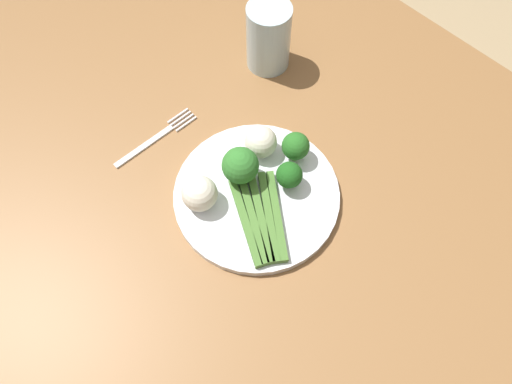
% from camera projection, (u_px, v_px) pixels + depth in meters
% --- Properties ---
extents(ground_plane, '(6.00, 6.00, 0.02)m').
position_uv_depth(ground_plane, '(251.00, 306.00, 1.48)').
color(ground_plane, tan).
extents(dining_table, '(1.35, 1.06, 0.76)m').
position_uv_depth(dining_table, '(247.00, 212.00, 0.89)').
color(dining_table, olive).
rests_on(dining_table, ground_plane).
extents(plate, '(0.27, 0.27, 0.01)m').
position_uv_depth(plate, '(256.00, 196.00, 0.79)').
color(plate, white).
rests_on(plate, dining_table).
extents(asparagus_bundle, '(0.16, 0.13, 0.01)m').
position_uv_depth(asparagus_bundle, '(261.00, 218.00, 0.75)').
color(asparagus_bundle, '#47752D').
rests_on(asparagus_bundle, plate).
extents(broccoli_right, '(0.06, 0.06, 0.07)m').
position_uv_depth(broccoli_right, '(242.00, 164.00, 0.76)').
color(broccoli_right, '#609E3D').
rests_on(broccoli_right, plate).
extents(broccoli_back_right, '(0.04, 0.04, 0.05)m').
position_uv_depth(broccoli_back_right, '(289.00, 175.00, 0.76)').
color(broccoli_back_right, '#4C7F2B').
rests_on(broccoli_back_right, plate).
extents(broccoli_near_center, '(0.05, 0.05, 0.06)m').
position_uv_depth(broccoli_near_center, '(296.00, 146.00, 0.78)').
color(broccoli_near_center, '#568E33').
rests_on(broccoli_near_center, plate).
extents(cauliflower_mid, '(0.06, 0.06, 0.06)m').
position_uv_depth(cauliflower_mid, '(200.00, 194.00, 0.75)').
color(cauliflower_mid, white).
rests_on(cauliflower_mid, plate).
extents(cauliflower_edge, '(0.05, 0.05, 0.05)m').
position_uv_depth(cauliflower_edge, '(261.00, 142.00, 0.79)').
color(cauliflower_edge, silver).
rests_on(cauliflower_edge, plate).
extents(fork, '(0.03, 0.17, 0.00)m').
position_uv_depth(fork, '(156.00, 138.00, 0.84)').
color(fork, silver).
rests_on(fork, dining_table).
extents(water_glass, '(0.08, 0.08, 0.13)m').
position_uv_depth(water_glass, '(268.00, 37.00, 0.87)').
color(water_glass, silver).
rests_on(water_glass, dining_table).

